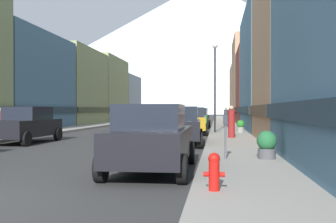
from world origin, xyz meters
name	(u,v)px	position (x,y,z in m)	size (l,w,h in m)	color
sidewalk_left	(108,124)	(-6.25, 35.00, 0.07)	(2.50, 100.00, 0.15)	gray
sidewalk_right	(225,124)	(6.25, 35.00, 0.07)	(2.50, 100.00, 0.15)	gray
storefront_left_2	(2,84)	(-11.61, 23.41, 3.71)	(8.51, 10.88, 7.71)	slate
storefront_left_3	(65,89)	(-10.83, 34.36, 3.89)	(6.95, 10.45, 8.08)	#8C9966
storefront_left_4	(96,91)	(-10.80, 45.07, 4.11)	(6.91, 10.60, 8.53)	#8C9966
storefront_left_5	(109,99)	(-11.88, 55.41, 3.39)	(9.07, 9.45, 7.05)	#99A5B2
storefront_right_2	(297,73)	(11.31, 23.70, 4.35)	(7.92, 11.76, 9.01)	slate
storefront_right_3	(273,89)	(11.10, 34.31, 3.72)	(7.49, 8.75, 7.72)	brown
storefront_right_4	(258,82)	(10.55, 44.44, 5.10)	(6.41, 10.37, 10.55)	tan
storefront_right_5	(253,94)	(10.90, 54.53, 3.92)	(7.10, 9.34, 8.14)	tan
car_left_1	(26,125)	(-3.80, 12.30, 0.90)	(2.15, 4.44, 1.78)	black
car_right_0	(152,138)	(3.80, 4.36, 0.90)	(2.11, 4.42, 1.78)	black
car_right_1	(180,126)	(3.80, 12.16, 0.90)	(2.22, 4.47, 1.78)	black
car_right_2	(191,121)	(3.80, 20.05, 0.90)	(2.22, 4.47, 1.78)	#B28419
car_right_3	(198,118)	(3.80, 28.69, 0.90)	(2.16, 4.44, 1.78)	#265933
car_driving_0	(176,117)	(1.60, 30.66, 0.90)	(2.06, 4.40, 1.78)	black
car_driving_1	(156,116)	(-1.60, 39.40, 0.90)	(2.06, 4.40, 1.78)	#265933
fire_hydrant_near	(214,170)	(5.45, 1.48, 0.53)	(0.40, 0.22, 0.70)	red
parking_meter_near	(225,131)	(5.75, 6.07, 1.01)	(0.14, 0.10, 1.33)	#595960
potted_plant_0	(267,144)	(7.00, 6.35, 0.59)	(0.61, 0.61, 0.86)	#4C4C51
potted_plant_1	(33,122)	(-7.00, 19.48, 0.79)	(0.73, 0.73, 1.11)	gray
potted_plant_2	(241,126)	(7.00, 19.77, 0.57)	(0.51, 0.51, 0.81)	gray
pedestrian_0	(226,118)	(6.25, 27.80, 0.95)	(0.36, 0.36, 1.72)	#333338
pedestrian_1	(231,123)	(6.25, 15.10, 0.94)	(0.36, 0.36, 1.70)	maroon
pedestrian_2	(0,124)	(-6.25, 14.10, 0.88)	(0.36, 0.36, 1.59)	maroon
streetlamp_right	(215,74)	(5.35, 19.88, 3.99)	(0.36, 0.36, 5.86)	black
mountain_backdrop	(204,47)	(-3.66, 260.00, 44.15)	(288.24, 288.24, 88.30)	silver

